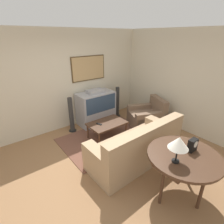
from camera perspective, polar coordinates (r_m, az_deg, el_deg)
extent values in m
plane|color=#8E6642|center=(3.88, -1.58, -16.62)|extent=(12.00, 12.00, 0.00)
cube|color=beige|center=(4.98, -16.69, 9.30)|extent=(12.00, 0.06, 2.70)
cube|color=#4C381E|center=(5.26, -7.70, 13.97)|extent=(1.08, 0.03, 0.70)
cube|color=tan|center=(5.25, -7.60, 13.95)|extent=(1.03, 0.01, 0.65)
cube|color=beige|center=(5.11, 22.99, 8.77)|extent=(0.06, 12.00, 2.70)
cube|color=brown|center=(4.70, -1.72, -8.41)|extent=(2.30, 1.58, 0.01)
cube|color=#9E9EA3|center=(5.42, -5.13, -1.34)|extent=(1.10, 0.58, 0.44)
cube|color=#9E9EA3|center=(5.23, -5.32, 3.50)|extent=(1.10, 0.58, 0.54)
cube|color=#2D425B|center=(5.00, -3.48, 2.58)|extent=(0.99, 0.01, 0.47)
cube|color=#9E9EA3|center=(5.13, -5.45, 6.78)|extent=(0.49, 0.32, 0.09)
cube|color=tan|center=(3.89, 7.32, -12.32)|extent=(2.08, 0.90, 0.47)
cube|color=tan|center=(3.46, 11.59, -8.37)|extent=(2.07, 0.25, 0.47)
cube|color=tan|center=(4.46, 15.65, -6.77)|extent=(0.25, 0.87, 0.63)
cube|color=tan|center=(3.37, -4.01, -17.05)|extent=(0.25, 0.87, 0.63)
cube|color=#7C664D|center=(3.88, 14.49, -5.96)|extent=(0.36, 0.13, 0.34)
cube|color=#7C664D|center=(3.28, 4.34, -11.24)|extent=(0.36, 0.13, 0.34)
cube|color=brown|center=(5.34, 10.99, -2.24)|extent=(1.18, 1.12, 0.42)
cube|color=brown|center=(5.35, 14.99, 2.26)|extent=(0.49, 0.82, 0.42)
cube|color=brown|center=(5.58, 9.63, -0.17)|extent=(0.92, 0.51, 0.56)
cube|color=brown|center=(5.05, 12.61, -3.10)|extent=(0.92, 0.51, 0.56)
cube|color=#472D1E|center=(4.55, -1.65, -3.73)|extent=(0.96, 0.63, 0.04)
cylinder|color=#472D1E|center=(4.26, -4.18, -9.27)|extent=(0.04, 0.04, 0.39)
cylinder|color=#472D1E|center=(4.71, 4.59, -5.74)|extent=(0.04, 0.04, 0.39)
cylinder|color=#472D1E|center=(4.65, -7.91, -6.36)|extent=(0.04, 0.04, 0.39)
cylinder|color=#472D1E|center=(5.07, 0.51, -3.40)|extent=(0.04, 0.04, 0.39)
cylinder|color=#472D1E|center=(3.03, 22.45, -13.11)|extent=(1.13, 1.13, 0.04)
cube|color=#472D1E|center=(3.06, 22.26, -14.04)|extent=(0.96, 0.45, 0.08)
cylinder|color=#472D1E|center=(3.04, 16.03, -21.99)|extent=(0.05, 0.05, 0.77)
cylinder|color=#472D1E|center=(3.58, 24.01, -15.23)|extent=(0.05, 0.05, 0.77)
cylinder|color=#472D1E|center=(3.18, 27.28, -21.70)|extent=(0.05, 0.05, 0.77)
cylinder|color=black|center=(2.82, 20.00, -14.79)|extent=(0.11, 0.11, 0.02)
cylinder|color=black|center=(2.71, 20.58, -11.58)|extent=(0.02, 0.02, 0.36)
cone|color=white|center=(2.64, 20.97, -9.32)|extent=(0.29, 0.29, 0.18)
cube|color=black|center=(3.10, 24.80, -9.77)|extent=(0.17, 0.09, 0.21)
cylinder|color=white|center=(3.07, 25.70, -9.52)|extent=(0.11, 0.01, 0.11)
cube|color=black|center=(4.47, -4.29, -3.92)|extent=(0.09, 0.17, 0.02)
cylinder|color=black|center=(5.16, -12.68, -5.88)|extent=(0.21, 0.21, 0.02)
cylinder|color=#2D2D2D|center=(4.94, -13.19, -0.93)|extent=(0.12, 0.12, 1.00)
cylinder|color=black|center=(5.94, 1.70, -1.14)|extent=(0.21, 0.21, 0.02)
cylinder|color=#2D2D2D|center=(5.75, 1.76, 3.29)|extent=(0.12, 0.12, 1.00)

